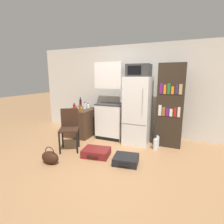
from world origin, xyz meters
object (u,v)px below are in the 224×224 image
bookshelf (170,106)px  chair (69,125)px  refrigerator (138,111)px  kitchen_hutch (111,105)px  bottle_amber_beer (80,109)px  bottle_milk_white (88,106)px  suitcase_large_flat (126,160)px  bottle_clear_short (85,106)px  handbag (50,157)px  microwave (139,70)px  bottle_ketchup_red (74,107)px  side_table (81,122)px  bottle_wine_dark (81,103)px  suitcase_small_flat (96,152)px  bowl (80,108)px  water_bottle_front (155,144)px  water_bottle_middle (157,142)px

bookshelf → chair: 2.33m
refrigerator → kitchen_hutch: bearing=175.1°
kitchen_hutch → chair: bearing=-117.1°
refrigerator → bottle_amber_beer: 1.43m
bottle_milk_white → suitcase_large_flat: size_ratio=0.28×
bottle_clear_short → handbag: (0.31, -1.73, -0.69)m
microwave → bottle_clear_short: bearing=179.0°
kitchen_hutch → bottle_clear_short: size_ratio=10.55×
kitchen_hutch → bottle_ketchup_red: 1.03m
side_table → bottle_amber_beer: (0.21, -0.34, 0.46)m
bottle_wine_dark → suitcase_small_flat: 1.86m
bottle_clear_short → bowl: bottle_clear_short is taller
bottle_ketchup_red → handbag: 1.81m
kitchen_hutch → bottle_amber_beer: size_ratio=8.96×
bottle_clear_short → chair: 1.07m
bottle_clear_short → bottle_ketchup_red: size_ratio=1.12×
microwave → chair: 2.01m
suitcase_small_flat → water_bottle_front: bearing=28.5°
bottle_wine_dark → suitcase_small_flat: bottle_wine_dark is taller
suitcase_large_flat → water_bottle_front: size_ratio=1.64×
bottle_clear_short → suitcase_small_flat: 1.63m
side_table → kitchen_hutch: 1.01m
refrigerator → water_bottle_front: (0.49, -0.27, -0.67)m
kitchen_hutch → microwave: 1.13m
suitcase_large_flat → suitcase_small_flat: bearing=167.1°
side_table → handbag: 1.70m
suitcase_large_flat → water_bottle_middle: water_bottle_middle is taller
water_bottle_front → water_bottle_middle: size_ratio=0.94×
bottle_amber_beer → bowl: size_ratio=1.64×
chair → handbag: 0.84m
microwave → chair: size_ratio=0.58×
kitchen_hutch → chair: size_ratio=2.14×
bottle_milk_white → handbag: size_ratio=0.39×
suitcase_small_flat → handbag: bearing=-144.5°
refrigerator → handbag: bearing=-125.1°
bottle_amber_beer → water_bottle_middle: (1.88, 0.29, -0.68)m
suitcase_small_flat → bottle_amber_beer: bearing=131.5°
bottle_milk_white → bottle_amber_beer: size_ratio=0.65×
bottle_milk_white → bottle_wine_dark: (-0.23, -0.02, 0.07)m
kitchen_hutch → refrigerator: (0.74, -0.06, -0.09)m
side_table → bottle_milk_white: size_ratio=5.48×
side_table → kitchen_hutch: kitchen_hutch is taller
bottle_ketchup_red → bowl: (0.10, 0.11, -0.05)m
bottle_ketchup_red → bottle_wine_dark: bearing=84.6°
suitcase_large_flat → chair: bearing=165.6°
refrigerator → bowl: refrigerator is taller
bookshelf → kitchen_hutch: bearing=-177.3°
bottle_clear_short → bowl: size_ratio=1.39×
bottle_amber_beer → suitcase_small_flat: (0.81, -0.67, -0.75)m
side_table → refrigerator: size_ratio=0.48×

